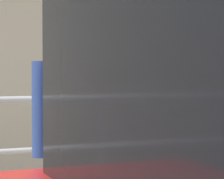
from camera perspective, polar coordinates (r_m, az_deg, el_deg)
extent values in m
cylinder|color=#939699|center=(3.30, 6.79, -2.60)|extent=(0.16, 0.16, 0.29)
sphere|color=silver|center=(3.29, 6.80, 0.41)|extent=(0.15, 0.15, 0.15)
cube|color=black|center=(3.22, 7.41, -1.57)|extent=(0.09, 0.01, 0.07)
cube|color=yellow|center=(3.23, 7.40, -3.65)|extent=(0.09, 0.01, 0.09)
cube|color=#2D478C|center=(3.16, -3.27, -2.44)|extent=(0.46, 0.32, 0.61)
sphere|color=#936B4C|center=(3.15, -3.29, 5.11)|extent=(0.22, 0.22, 0.22)
cylinder|color=#2D478C|center=(3.15, -7.94, -2.16)|extent=(0.09, 0.09, 0.58)
cylinder|color=#2D478C|center=(3.37, 0.83, 0.06)|extent=(0.21, 0.49, 0.46)
cylinder|color=gray|center=(5.15, -5.21, -0.97)|extent=(24.00, 0.06, 0.06)
cylinder|color=gray|center=(5.20, -5.20, -6.38)|extent=(24.00, 0.05, 0.05)
cylinder|color=gray|center=(5.21, -5.19, -6.98)|extent=(0.06, 0.06, 1.09)
cube|color=#ADA38E|center=(7.59, -10.75, 5.58)|extent=(32.00, 0.50, 3.95)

